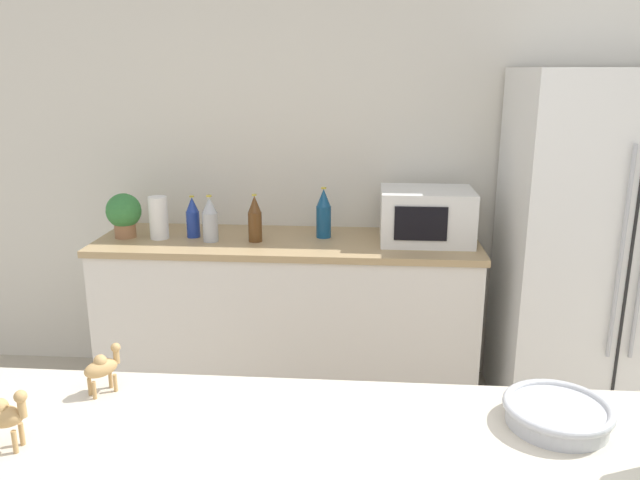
{
  "coord_description": "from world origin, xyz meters",
  "views": [
    {
      "loc": [
        0.04,
        -0.81,
        1.78
      ],
      "look_at": [
        -0.14,
        1.44,
        1.16
      ],
      "focal_mm": 35.0,
      "sensor_mm": 36.0,
      "label": 1
    }
  ],
  "objects_px": {
    "refrigerator": "(600,250)",
    "back_bottle_3": "(210,220)",
    "microwave": "(426,216)",
    "back_bottle_0": "(193,218)",
    "camel_figurine_second": "(102,367)",
    "fruit_bowl": "(557,413)",
    "back_bottle_2": "(255,219)",
    "potted_plant": "(124,213)",
    "paper_towel_roll": "(159,218)",
    "camel_figurine": "(3,415)",
    "back_bottle_1": "(324,214)"
  },
  "relations": [
    {
      "from": "back_bottle_0",
      "to": "camel_figurine_second",
      "type": "bearing_deg",
      "value": -81.81
    },
    {
      "from": "microwave",
      "to": "back_bottle_3",
      "type": "xyz_separation_m",
      "value": [
        -1.14,
        -0.09,
        -0.02
      ]
    },
    {
      "from": "potted_plant",
      "to": "back_bottle_0",
      "type": "height_order",
      "value": "potted_plant"
    },
    {
      "from": "back_bottle_2",
      "to": "microwave",
      "type": "bearing_deg",
      "value": 4.5
    },
    {
      "from": "back_bottle_0",
      "to": "camel_figurine_second",
      "type": "height_order",
      "value": "back_bottle_0"
    },
    {
      "from": "back_bottle_0",
      "to": "microwave",
      "type": "bearing_deg",
      "value": 0.4
    },
    {
      "from": "back_bottle_0",
      "to": "camel_figurine",
      "type": "bearing_deg",
      "value": -86.07
    },
    {
      "from": "fruit_bowl",
      "to": "back_bottle_2",
      "type": "bearing_deg",
      "value": 120.65
    },
    {
      "from": "microwave",
      "to": "camel_figurine",
      "type": "relative_size",
      "value": 3.27
    },
    {
      "from": "refrigerator",
      "to": "fruit_bowl",
      "type": "distance_m",
      "value": 1.89
    },
    {
      "from": "microwave",
      "to": "back_bottle_3",
      "type": "bearing_deg",
      "value": -175.63
    },
    {
      "from": "back_bottle_0",
      "to": "back_bottle_1",
      "type": "relative_size",
      "value": 0.83
    },
    {
      "from": "back_bottle_1",
      "to": "camel_figurine_second",
      "type": "height_order",
      "value": "back_bottle_1"
    },
    {
      "from": "paper_towel_roll",
      "to": "back_bottle_2",
      "type": "xyz_separation_m",
      "value": [
        0.53,
        -0.02,
        0.01
      ]
    },
    {
      "from": "back_bottle_3",
      "to": "fruit_bowl",
      "type": "distance_m",
      "value": 2.19
    },
    {
      "from": "refrigerator",
      "to": "back_bottle_2",
      "type": "relative_size",
      "value": 7.0
    },
    {
      "from": "microwave",
      "to": "back_bottle_3",
      "type": "distance_m",
      "value": 1.14
    },
    {
      "from": "back_bottle_1",
      "to": "camel_figurine_second",
      "type": "relative_size",
      "value": 2.13
    },
    {
      "from": "back_bottle_0",
      "to": "back_bottle_2",
      "type": "relative_size",
      "value": 0.9
    },
    {
      "from": "microwave",
      "to": "back_bottle_0",
      "type": "distance_m",
      "value": 1.25
    },
    {
      "from": "back_bottle_2",
      "to": "potted_plant",
      "type": "bearing_deg",
      "value": 177.67
    },
    {
      "from": "microwave",
      "to": "back_bottle_1",
      "type": "distance_m",
      "value": 0.55
    },
    {
      "from": "microwave",
      "to": "camel_figurine",
      "type": "xyz_separation_m",
      "value": [
        -1.11,
        -2.05,
        0.0
      ]
    },
    {
      "from": "back_bottle_2",
      "to": "back_bottle_3",
      "type": "height_order",
      "value": "back_bottle_2"
    },
    {
      "from": "potted_plant",
      "to": "camel_figurine",
      "type": "distance_m",
      "value": 2.07
    },
    {
      "from": "camel_figurine",
      "to": "refrigerator",
      "type": "bearing_deg",
      "value": 44.55
    },
    {
      "from": "back_bottle_2",
      "to": "back_bottle_3",
      "type": "xyz_separation_m",
      "value": [
        -0.24,
        -0.02,
        -0.0
      ]
    },
    {
      "from": "refrigerator",
      "to": "fruit_bowl",
      "type": "relative_size",
      "value": 6.88
    },
    {
      "from": "potted_plant",
      "to": "paper_towel_roll",
      "type": "xyz_separation_m",
      "value": [
        0.19,
        -0.01,
        -0.02
      ]
    },
    {
      "from": "camel_figurine",
      "to": "paper_towel_roll",
      "type": "bearing_deg",
      "value": 98.95
    },
    {
      "from": "paper_towel_roll",
      "to": "back_bottle_3",
      "type": "height_order",
      "value": "back_bottle_3"
    },
    {
      "from": "refrigerator",
      "to": "potted_plant",
      "type": "bearing_deg",
      "value": 178.59
    },
    {
      "from": "back_bottle_0",
      "to": "back_bottle_1",
      "type": "xyz_separation_m",
      "value": [
        0.71,
        0.05,
        0.02
      ]
    },
    {
      "from": "fruit_bowl",
      "to": "camel_figurine",
      "type": "xyz_separation_m",
      "value": [
        -1.27,
        -0.2,
        0.05
      ]
    },
    {
      "from": "paper_towel_roll",
      "to": "back_bottle_3",
      "type": "relative_size",
      "value": 0.92
    },
    {
      "from": "potted_plant",
      "to": "camel_figurine_second",
      "type": "xyz_separation_m",
      "value": [
        0.63,
        -1.75,
        -0.0
      ]
    },
    {
      "from": "camel_figurine",
      "to": "microwave",
      "type": "bearing_deg",
      "value": 61.52
    },
    {
      "from": "paper_towel_roll",
      "to": "back_bottle_2",
      "type": "relative_size",
      "value": 0.9
    },
    {
      "from": "potted_plant",
      "to": "back_bottle_0",
      "type": "xyz_separation_m",
      "value": [
        0.37,
        0.03,
        -0.02
      ]
    },
    {
      "from": "refrigerator",
      "to": "microwave",
      "type": "bearing_deg",
      "value": 173.25
    },
    {
      "from": "refrigerator",
      "to": "back_bottle_3",
      "type": "distance_m",
      "value": 2.01
    },
    {
      "from": "potted_plant",
      "to": "camel_figurine",
      "type": "relative_size",
      "value": 1.65
    },
    {
      "from": "paper_towel_roll",
      "to": "camel_figurine",
      "type": "height_order",
      "value": "paper_towel_roll"
    },
    {
      "from": "back_bottle_0",
      "to": "fruit_bowl",
      "type": "distance_m",
      "value": 2.32
    },
    {
      "from": "back_bottle_2",
      "to": "paper_towel_roll",
      "type": "bearing_deg",
      "value": 177.96
    },
    {
      "from": "refrigerator",
      "to": "back_bottle_2",
      "type": "height_order",
      "value": "refrigerator"
    },
    {
      "from": "back_bottle_3",
      "to": "back_bottle_1",
      "type": "bearing_deg",
      "value": 12.21
    },
    {
      "from": "refrigerator",
      "to": "paper_towel_roll",
      "type": "distance_m",
      "value": 2.3
    },
    {
      "from": "back_bottle_2",
      "to": "back_bottle_0",
      "type": "bearing_deg",
      "value": 169.98
    },
    {
      "from": "camel_figurine_second",
      "to": "potted_plant",
      "type": "bearing_deg",
      "value": 109.69
    }
  ]
}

